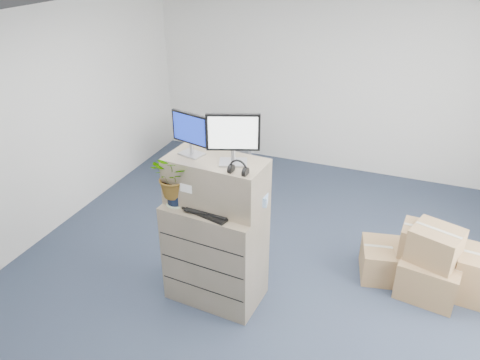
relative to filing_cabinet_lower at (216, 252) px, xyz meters
name	(u,v)px	position (x,y,z in m)	size (l,w,h in m)	color
ground	(261,296)	(0.46, 0.15, -0.56)	(7.00, 7.00, 0.00)	#222B3E
wall_back	(336,85)	(0.46, 3.66, 0.84)	(6.00, 0.02, 2.80)	silver
filing_cabinet_lower	(216,252)	(0.00, 0.00, 0.00)	(0.97, 0.59, 1.13)	#82765A
filing_cabinet_upper	(216,182)	(0.00, 0.05, 0.81)	(0.97, 0.48, 0.48)	#82765A
monitor_left	(190,132)	(-0.25, 0.07, 1.28)	(0.42, 0.21, 0.42)	#99999E
monitor_right	(233,136)	(0.19, 0.03, 1.32)	(0.47, 0.26, 0.49)	#99999E
headphones	(238,168)	(0.31, -0.14, 1.09)	(0.17, 0.17, 0.02)	black
keyboard	(208,211)	(0.00, -0.14, 0.58)	(0.50, 0.21, 0.03)	black
mouse	(238,217)	(0.30, -0.13, 0.58)	(0.09, 0.06, 0.03)	silver
water_bottle	(221,189)	(0.04, 0.08, 0.72)	(0.09, 0.09, 0.30)	#9A9CA3
phone_dock	(211,200)	(-0.04, 0.01, 0.62)	(0.08, 0.06, 0.16)	silver
external_drive	(250,204)	(0.34, 0.10, 0.59)	(0.21, 0.15, 0.06)	black
tissue_box	(254,199)	(0.39, 0.08, 0.67)	(0.26, 0.13, 0.10)	#3B78CA
potted_plant	(175,182)	(-0.37, -0.10, 0.81)	(0.52, 0.55, 0.43)	#A9C19C
office_chair	(223,156)	(-1.00, 2.52, -0.14)	(0.82, 0.77, 0.84)	#56565A
cardboard_boxes	(438,268)	(2.21, 0.94, -0.26)	(1.80, 0.79, 0.81)	#9A7D4A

